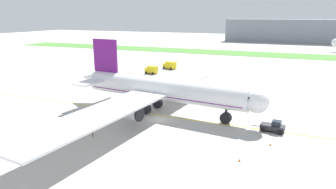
# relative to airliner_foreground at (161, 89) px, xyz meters

# --- Properties ---
(ground_plane) EXTENTS (600.00, 600.00, 0.00)m
(ground_plane) POSITION_rel_airliner_foreground_xyz_m (1.50, -4.74, -5.36)
(ground_plane) COLOR #ADAAA5
(ground_plane) RESTS_ON ground
(apron_taxi_line) EXTENTS (280.00, 0.36, 0.01)m
(apron_taxi_line) POSITION_rel_airliner_foreground_xyz_m (1.50, -2.25, -5.36)
(apron_taxi_line) COLOR yellow
(apron_taxi_line) RESTS_ON ground
(grass_median_strip) EXTENTS (320.00, 24.00, 0.10)m
(grass_median_strip) POSITION_rel_airliner_foreground_xyz_m (1.50, 115.29, -5.31)
(grass_median_strip) COLOR #4C8438
(grass_median_strip) RESTS_ON ground
(airliner_foreground) EXTENTS (46.71, 74.05, 15.80)m
(airliner_foreground) POSITION_rel_airliner_foreground_xyz_m (0.00, 0.00, 0.00)
(airliner_foreground) COLOR white
(airliner_foreground) RESTS_ON ground
(pushback_tug) EXTENTS (6.21, 2.84, 2.22)m
(pushback_tug) POSITION_rel_airliner_foreground_xyz_m (24.28, -2.47, -4.34)
(pushback_tug) COLOR #26262B
(pushback_tug) RESTS_ON ground
(ground_crew_wingwalker_port) EXTENTS (0.47, 0.48, 1.64)m
(ground_crew_wingwalker_port) POSITION_rel_airliner_foreground_xyz_m (-5.53, -17.79, -4.37)
(ground_crew_wingwalker_port) COLOR black
(ground_crew_wingwalker_port) RESTS_ON ground
(ground_crew_marshaller_front) EXTENTS (0.44, 0.48, 1.61)m
(ground_crew_marshaller_front) POSITION_rel_airliner_foreground_xyz_m (-7.39, 0.88, -4.38)
(ground_crew_marshaller_front) COLOR black
(ground_crew_marshaller_front) RESTS_ON ground
(traffic_cone_near_nose) EXTENTS (0.36, 0.36, 0.58)m
(traffic_cone_near_nose) POSITION_rel_airliner_foreground_xyz_m (24.34, -9.23, -5.08)
(traffic_cone_near_nose) COLOR #F2590C
(traffic_cone_near_nose) RESTS_ON ground
(traffic_cone_port_wing) EXTENTS (0.36, 0.36, 0.58)m
(traffic_cone_port_wing) POSITION_rel_airliner_foreground_xyz_m (-13.00, -18.30, -5.08)
(traffic_cone_port_wing) COLOR #F2590C
(traffic_cone_port_wing) RESTS_ON ground
(traffic_cone_starboard_wing) EXTENTS (0.36, 0.36, 0.58)m
(traffic_cone_starboard_wing) POSITION_rel_airliner_foreground_xyz_m (20.51, -16.91, -5.08)
(traffic_cone_starboard_wing) COLOR #F2590C
(traffic_cone_starboard_wing) RESTS_ON ground
(service_truck_baggage_loader) EXTENTS (5.05, 3.22, 2.92)m
(service_truck_baggage_loader) POSITION_rel_airliner_foreground_xyz_m (-21.90, 40.46, -3.80)
(service_truck_baggage_loader) COLOR yellow
(service_truck_baggage_loader) RESTS_ON ground
(service_truck_fuel_bowser) EXTENTS (6.13, 4.13, 3.02)m
(service_truck_fuel_bowser) POSITION_rel_airliner_foreground_xyz_m (-19.49, 52.57, -3.75)
(service_truck_fuel_bowser) COLOR yellow
(service_truck_fuel_bowser) RESTS_ON ground
(terminal_building) EXTENTS (109.30, 20.00, 18.00)m
(terminal_building) POSITION_rel_airliner_foreground_xyz_m (27.65, 201.16, 3.64)
(terminal_building) COLOR gray
(terminal_building) RESTS_ON ground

